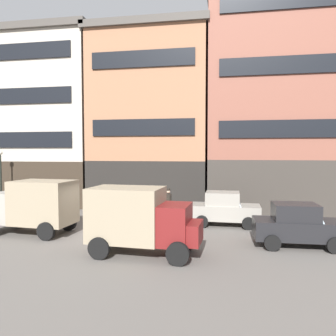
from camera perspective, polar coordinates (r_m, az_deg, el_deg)
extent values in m
plane|color=#605B56|center=(16.12, -11.08, -11.63)|extent=(120.00, 120.00, 0.00)
cube|color=#33281E|center=(27.66, -21.32, -2.21)|extent=(9.27, 5.05, 3.32)
cube|color=#B7AD9E|center=(27.84, -21.56, 10.82)|extent=(9.27, 5.05, 9.28)
cube|color=#47423D|center=(28.94, -21.76, 20.46)|extent=(9.77, 5.55, 0.50)
cube|color=black|center=(25.40, -24.47, 4.54)|extent=(7.79, 0.12, 1.10)
cube|color=black|center=(25.68, -24.62, 11.45)|extent=(7.79, 0.12, 1.10)
cube|color=black|center=(26.34, -24.77, 18.12)|extent=(7.79, 0.12, 1.10)
cube|color=black|center=(24.29, -2.95, -2.62)|extent=(8.28, 5.05, 3.39)
cube|color=#9E6B4C|center=(24.48, -2.99, 11.95)|extent=(8.28, 5.05, 8.98)
cube|color=#47423D|center=(25.66, -3.02, 22.46)|extent=(8.78, 5.55, 0.50)
cube|color=black|center=(21.73, -4.49, 7.13)|extent=(6.96, 0.12, 1.10)
cube|color=black|center=(22.51, -4.54, 18.61)|extent=(6.96, 0.12, 1.10)
cube|color=#38332D|center=(23.93, 17.75, -2.71)|extent=(8.75, 5.05, 3.50)
cube|color=brown|center=(24.40, 18.04, 15.29)|extent=(8.75, 5.05, 11.65)
cube|color=black|center=(21.31, 18.88, 6.54)|extent=(7.35, 0.12, 1.10)
cube|color=black|center=(21.92, 19.05, 16.72)|extent=(7.35, 0.12, 1.10)
cube|color=black|center=(23.16, 19.23, 26.08)|extent=(7.35, 0.12, 1.10)
cube|color=gray|center=(18.05, -25.73, -6.18)|extent=(1.51, 1.79, 1.50)
cube|color=gray|center=(18.55, -27.39, -6.92)|extent=(1.00, 1.50, 0.80)
cube|color=gray|center=(16.93, -21.01, -5.64)|extent=(2.92, 2.09, 2.10)
cube|color=silver|center=(18.30, -26.84, -5.29)|extent=(0.28, 1.37, 0.64)
cylinder|color=black|center=(19.20, -24.91, -8.20)|extent=(0.85, 0.28, 0.84)
cylinder|color=black|center=(15.96, -20.66, -10.36)|extent=(0.85, 0.28, 0.84)
cylinder|color=black|center=(17.52, -17.11, -9.12)|extent=(0.85, 0.28, 0.84)
cube|color=maroon|center=(12.59, 0.56, -9.76)|extent=(1.50, 1.78, 1.50)
cube|color=maroon|center=(12.53, 3.75, -11.24)|extent=(0.99, 1.50, 0.80)
cube|color=gray|center=(13.03, -7.26, -8.00)|extent=(2.91, 2.07, 2.10)
cube|color=silver|center=(12.45, 2.61, -8.74)|extent=(0.27, 1.37, 0.64)
cylinder|color=black|center=(13.61, 3.35, -12.48)|extent=(0.85, 0.27, 0.84)
cylinder|color=black|center=(11.82, 1.72, -14.88)|extent=(0.85, 0.27, 0.84)
cylinder|color=black|center=(14.41, -8.73, -11.64)|extent=(0.85, 0.27, 0.84)
cylinder|color=black|center=(12.74, -12.02, -13.63)|extent=(0.85, 0.27, 0.84)
cube|color=black|center=(15.05, 21.97, -9.98)|extent=(3.73, 1.67, 0.80)
cube|color=black|center=(14.87, 21.46, -7.17)|extent=(1.83, 1.48, 0.70)
cube|color=silver|center=(15.10, 24.62, -7.58)|extent=(0.36, 1.32, 0.56)
cylinder|color=black|center=(16.24, 25.44, -10.55)|extent=(0.66, 0.19, 0.66)
cylinder|color=black|center=(14.69, 27.38, -12.02)|extent=(0.66, 0.19, 0.66)
cylinder|color=black|center=(15.72, 16.88, -10.84)|extent=(0.66, 0.19, 0.66)
cylinder|color=black|center=(14.11, 17.89, -12.44)|extent=(0.66, 0.19, 0.66)
cube|color=gray|center=(18.13, 10.02, -7.63)|extent=(3.74, 1.69, 0.80)
cube|color=gray|center=(18.01, 9.56, -5.28)|extent=(1.83, 1.48, 0.70)
cube|color=silver|center=(18.03, 12.27, -5.71)|extent=(0.37, 1.32, 0.56)
cylinder|color=black|center=(19.05, 13.71, -8.38)|extent=(0.66, 0.20, 0.66)
cylinder|color=black|center=(17.40, 13.96, -9.46)|extent=(0.66, 0.20, 0.66)
cylinder|color=black|center=(19.09, 6.42, -8.29)|extent=(0.66, 0.20, 0.66)
cylinder|color=black|center=(17.45, 5.96, -9.36)|extent=(0.66, 0.20, 0.66)
cylinder|color=black|center=(19.91, -0.20, -7.53)|extent=(0.16, 0.16, 0.85)
cylinder|color=black|center=(19.88, 0.37, -7.54)|extent=(0.16, 0.16, 0.85)
cylinder|color=black|center=(19.78, 0.08, -5.44)|extent=(0.46, 0.46, 0.62)
sphere|color=tan|center=(19.72, 0.08, -4.18)|extent=(0.22, 0.22, 0.22)
cylinder|color=black|center=(19.70, 0.08, -3.89)|extent=(0.28, 0.28, 0.02)
cylinder|color=black|center=(19.70, 0.08, -3.74)|extent=(0.18, 0.18, 0.09)
cylinder|color=black|center=(25.04, -27.31, -2.30)|extent=(0.12, 0.12, 3.80)
sphere|color=silver|center=(24.95, -27.42, 2.42)|extent=(0.32, 0.32, 0.32)
cylinder|color=maroon|center=(20.16, 21.45, -7.82)|extent=(0.24, 0.24, 0.70)
sphere|color=maroon|center=(20.10, 21.47, -6.78)|extent=(0.22, 0.22, 0.22)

